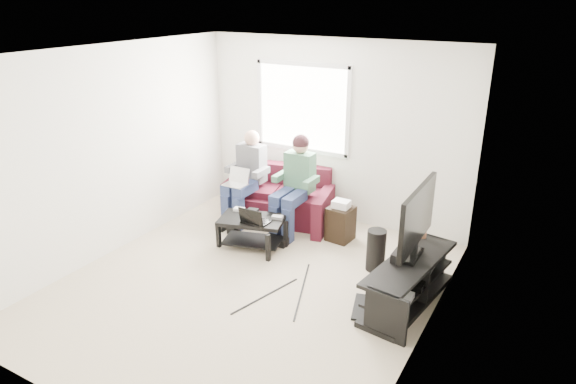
{
  "coord_description": "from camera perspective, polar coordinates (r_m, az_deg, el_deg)",
  "views": [
    {
      "loc": [
        2.93,
        -4.23,
        3.15
      ],
      "look_at": [
        0.19,
        0.6,
        0.99
      ],
      "focal_mm": 32.0,
      "sensor_mm": 36.0,
      "label": 1
    }
  ],
  "objects": [
    {
      "name": "tv",
      "position": [
        5.51,
        14.15,
        -2.86
      ],
      "size": [
        0.12,
        1.1,
        0.81
      ],
      "color": "black",
      "rests_on": "tv_stand"
    },
    {
      "name": "laptop_black",
      "position": [
        6.52,
        -3.59,
        -2.42
      ],
      "size": [
        0.39,
        0.32,
        0.24
      ],
      "primitive_type": null,
      "rotation": [
        0.0,
        0.0,
        0.27
      ],
      "color": "black",
      "rests_on": "coffee_table"
    },
    {
      "name": "wall_left",
      "position": [
        6.76,
        -19.05,
        4.21
      ],
      "size": [
        0.0,
        4.5,
        4.5
      ],
      "primitive_type": "plane",
      "rotation": [
        1.57,
        0.0,
        1.57
      ],
      "color": "silver",
      "rests_on": "floor"
    },
    {
      "name": "soundbar",
      "position": [
        5.71,
        12.65,
        -6.39
      ],
      "size": [
        0.12,
        0.5,
        0.1
      ],
      "primitive_type": "cube",
      "color": "black",
      "rests_on": "tv_stand"
    },
    {
      "name": "coffee_table",
      "position": [
        6.74,
        -4.03,
        -3.77
      ],
      "size": [
        0.94,
        0.72,
        0.41
      ],
      "color": "black",
      "rests_on": "floor"
    },
    {
      "name": "sofa",
      "position": [
        7.59,
        -0.96,
        -0.84
      ],
      "size": [
        1.8,
        1.03,
        0.77
      ],
      "color": "#4B121E",
      "rests_on": "floor"
    },
    {
      "name": "subwoofer",
      "position": [
        6.29,
        9.75,
        -6.39
      ],
      "size": [
        0.23,
        0.23,
        0.52
      ],
      "primitive_type": "cylinder",
      "color": "black",
      "rests_on": "floor"
    },
    {
      "name": "console_white",
      "position": [
        5.39,
        12.02,
        -11.24
      ],
      "size": [
        0.3,
        0.22,
        0.06
      ],
      "primitive_type": "cube",
      "color": "silver",
      "rests_on": "tv_stand"
    },
    {
      "name": "controller_a",
      "position": [
        6.92,
        -5.45,
        -1.93
      ],
      "size": [
        0.15,
        0.11,
        0.04
      ],
      "primitive_type": "cube",
      "rotation": [
        0.0,
        0.0,
        0.16
      ],
      "color": "silver",
      "rests_on": "coffee_table"
    },
    {
      "name": "controller_b",
      "position": [
        6.87,
        -3.93,
        -2.06
      ],
      "size": [
        0.15,
        0.11,
        0.04
      ],
      "primitive_type": "cube",
      "rotation": [
        0.0,
        0.0,
        0.17
      ],
      "color": "black",
      "rests_on": "coffee_table"
    },
    {
      "name": "window",
      "position": [
        7.48,
        1.6,
        9.32
      ],
      "size": [
        1.48,
        0.04,
        1.28
      ],
      "color": "white",
      "rests_on": "wall_back"
    },
    {
      "name": "person_left",
      "position": [
        7.43,
        -4.69,
        2.06
      ],
      "size": [
        0.4,
        0.71,
        1.31
      ],
      "color": "navy",
      "rests_on": "sofa"
    },
    {
      "name": "floor",
      "position": [
        6.04,
        -4.46,
        -10.25
      ],
      "size": [
        4.5,
        4.5,
        0.0
      ],
      "primitive_type": "plane",
      "color": "beige",
      "rests_on": "ground"
    },
    {
      "name": "console_grey",
      "position": [
        5.97,
        14.16,
        -7.9
      ],
      "size": [
        0.34,
        0.26,
        0.08
      ],
      "primitive_type": "cube",
      "color": "gray",
      "rests_on": "tv_stand"
    },
    {
      "name": "end_table",
      "position": [
        6.97,
        5.86,
        -3.35
      ],
      "size": [
        0.32,
        0.32,
        0.57
      ],
      "color": "black",
      "rests_on": "floor"
    },
    {
      "name": "wall_back",
      "position": [
        7.35,
        5.11,
        6.63
      ],
      "size": [
        4.5,
        0.0,
        4.5
      ],
      "primitive_type": "plane",
      "rotation": [
        1.57,
        0.0,
        0.0
      ],
      "color": "silver",
      "rests_on": "floor"
    },
    {
      "name": "person_right",
      "position": [
        7.03,
        0.8,
        1.51
      ],
      "size": [
        0.4,
        0.71,
        1.36
      ],
      "color": "navy",
      "rests_on": "sofa"
    },
    {
      "name": "controller_c",
      "position": [
        6.65,
        -1.19,
        -2.83
      ],
      "size": [
        0.16,
        0.12,
        0.04
      ],
      "primitive_type": "cube",
      "rotation": [
        0.0,
        0.0,
        0.26
      ],
      "color": "gray",
      "rests_on": "coffee_table"
    },
    {
      "name": "wall_right",
      "position": [
        4.71,
        15.75,
        -2.7
      ],
      "size": [
        0.0,
        4.5,
        4.5
      ],
      "primitive_type": "plane",
      "rotation": [
        1.57,
        0.0,
        -1.57
      ],
      "color": "silver",
      "rests_on": "floor"
    },
    {
      "name": "drink_cup",
      "position": [
        6.15,
        14.79,
        -4.39
      ],
      "size": [
        0.08,
        0.08,
        0.12
      ],
      "primitive_type": "cylinder",
      "color": "#AC6D4A",
      "rests_on": "tv_stand"
    },
    {
      "name": "console_black",
      "position": [
        5.68,
        13.15,
        -9.49
      ],
      "size": [
        0.38,
        0.3,
        0.07
      ],
      "primitive_type": "cube",
      "color": "black",
      "rests_on": "tv_stand"
    },
    {
      "name": "tv_stand",
      "position": [
        5.76,
        13.24,
        -9.91
      ],
      "size": [
        0.65,
        1.55,
        0.5
      ],
      "color": "black",
      "rests_on": "floor"
    },
    {
      "name": "laptop_silver",
      "position": [
        7.24,
        -5.82,
        1.24
      ],
      "size": [
        0.37,
        0.31,
        0.24
      ],
      "primitive_type": null,
      "rotation": [
        0.0,
        0.0,
        0.3
      ],
      "color": "silver",
      "rests_on": "person_left"
    },
    {
      "name": "keyboard_floor",
      "position": [
        5.67,
        8.13,
        -12.56
      ],
      "size": [
        0.29,
        0.51,
        0.03
      ],
      "primitive_type": "cube",
      "rotation": [
        0.0,
        0.0,
        0.28
      ],
      "color": "black",
      "rests_on": "floor"
    },
    {
      "name": "ceiling",
      "position": [
        5.18,
        -5.3,
        15.1
      ],
      "size": [
        4.5,
        4.5,
        0.0
      ],
      "primitive_type": "plane",
      "rotation": [
        3.14,
        0.0,
        0.0
      ],
      "color": "white",
      "rests_on": "wall_back"
    },
    {
      "name": "wall_front",
      "position": [
        4.0,
        -23.45,
        -8.25
      ],
      "size": [
        4.5,
        0.0,
        4.5
      ],
      "primitive_type": "plane",
      "rotation": [
        -1.57,
        0.0,
        0.0
      ],
      "color": "silver",
      "rests_on": "floor"
    }
  ]
}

